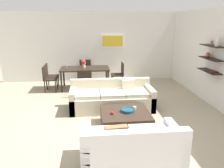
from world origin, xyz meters
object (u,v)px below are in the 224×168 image
at_px(wine_glass_foot, 85,67).
at_px(centerpiece_vase, 83,63).
at_px(wine_glass_head, 85,63).
at_px(wine_glass_left_far, 66,65).
at_px(dining_chair_left_near, 48,77).
at_px(loveseat_white, 131,148).
at_px(dining_chair_foot, 85,81).
at_px(coffee_table, 125,120).
at_px(candle_jar, 135,108).
at_px(dining_chair_head, 85,70).
at_px(dining_table, 85,70).
at_px(dining_chair_right_far, 119,73).
at_px(decorative_bowl, 127,110).
at_px(apple_on_coffee_table, 112,113).
at_px(dining_chair_left_far, 50,74).
at_px(sofa_beige, 112,99).

height_order(wine_glass_foot, centerpiece_vase, centerpiece_vase).
xyz_separation_m(wine_glass_head, wine_glass_left_far, (-0.65, -0.28, -0.01)).
distance_m(dining_chair_left_near, wine_glass_head, 1.44).
relative_size(loveseat_white, wine_glass_foot, 9.36).
height_order(wine_glass_head, wine_glass_left_far, wine_glass_head).
height_order(loveseat_white, dining_chair_left_near, dining_chair_left_near).
bearing_deg(dining_chair_foot, centerpiece_vase, 93.04).
bearing_deg(coffee_table, candle_jar, 23.50).
height_order(dining_chair_head, centerpiece_vase, centerpiece_vase).
bearing_deg(dining_chair_foot, dining_table, 90.00).
relative_size(coffee_table, dining_chair_head, 1.23).
xyz_separation_m(dining_table, dining_chair_right_far, (1.26, 0.20, -0.17)).
xyz_separation_m(coffee_table, candle_jar, (0.24, 0.10, 0.23)).
distance_m(loveseat_white, candle_jar, 1.48).
height_order(decorative_bowl, apple_on_coffee_table, apple_on_coffee_table).
xyz_separation_m(dining_chair_left_near, centerpiece_vase, (1.22, 0.18, 0.43)).
xyz_separation_m(wine_glass_head, centerpiece_vase, (-0.04, -0.42, 0.07)).
bearing_deg(dining_chair_left_far, apple_on_coffee_table, -61.54).
height_order(dining_chair_foot, wine_glass_head, wine_glass_head).
bearing_deg(dining_chair_left_far, decorative_bowl, -56.20).
bearing_deg(dining_table, wine_glass_foot, -90.00).
height_order(dining_chair_right_far, wine_glass_left_far, wine_glass_left_far).
xyz_separation_m(dining_table, wine_glass_foot, (-0.00, -0.39, 0.20)).
xyz_separation_m(decorative_bowl, dining_chair_foot, (-0.99, 2.29, 0.09)).
distance_m(wine_glass_head, wine_glass_foot, 0.79).
bearing_deg(centerpiece_vase, candle_jar, -68.16).
height_order(sofa_beige, dining_chair_left_near, dining_chair_left_near).
xyz_separation_m(decorative_bowl, wine_glass_left_far, (-1.63, 3.26, 0.44)).
relative_size(sofa_beige, centerpiece_vase, 7.18).
distance_m(dining_chair_foot, centerpiece_vase, 0.94).
height_order(dining_chair_foot, centerpiece_vase, centerpiece_vase).
distance_m(coffee_table, centerpiece_vase, 3.37).
height_order(decorative_bowl, wine_glass_foot, wine_glass_foot).
bearing_deg(loveseat_white, centerpiece_vase, 100.99).
xyz_separation_m(apple_on_coffee_table, wine_glass_left_far, (-1.27, 3.38, 0.44)).
distance_m(wine_glass_foot, centerpiece_vase, 0.37).
bearing_deg(wine_glass_head, dining_chair_left_far, -171.43).
height_order(decorative_bowl, centerpiece_vase, centerpiece_vase).
xyz_separation_m(candle_jar, apple_on_coffee_table, (-0.55, -0.21, -0.00)).
relative_size(coffee_table, dining_table, 0.63).
relative_size(sofa_beige, wine_glass_foot, 12.43).
bearing_deg(dining_chair_right_far, candle_jar, -91.54).
bearing_deg(decorative_bowl, dining_chair_head, 103.82).
bearing_deg(wine_glass_foot, wine_glass_left_far, 141.84).
relative_size(wine_glass_left_far, centerpiece_vase, 0.48).
distance_m(loveseat_white, dining_table, 4.59).
distance_m(coffee_table, decorative_bowl, 0.23).
height_order(candle_jar, wine_glass_foot, wine_glass_foot).
distance_m(coffee_table, dining_chair_left_near, 3.70).
relative_size(apple_on_coffee_table, dining_chair_right_far, 0.08).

